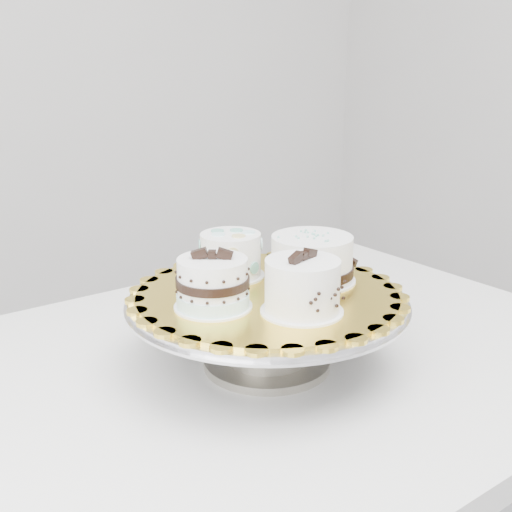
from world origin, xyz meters
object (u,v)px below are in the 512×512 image
table (236,408)px  cake_ribbon (312,260)px  cake_swirl (302,288)px  cake_banded (213,285)px  cake_board (267,294)px  cake_dots (231,255)px  cake_stand (267,318)px

table → cake_ribbon: 0.26m
cake_swirl → cake_ribbon: cake_swirl is taller
cake_banded → table: bearing=69.4°
cake_board → cake_dots: size_ratio=3.17×
cake_board → cake_swirl: size_ratio=3.05×
cake_stand → table: bearing=138.9°
cake_swirl → cake_dots: 0.18m
table → cake_swirl: 0.26m
table → cake_dots: bearing=60.8°
cake_stand → cake_banded: size_ratio=3.10×
table → cake_dots: (0.03, 0.06, 0.23)m
cake_board → cake_dots: 0.10m
cake_swirl → cake_banded: bearing=121.4°
cake_banded → cake_board: bearing=40.7°
cake_ribbon → cake_stand: bearing=164.5°
table → cake_stand: 0.16m
cake_stand → cake_ribbon: bearing=2.9°
cake_dots → cake_ribbon: (0.09, -0.09, -0.00)m
table → cake_dots: size_ratio=10.50×
cake_banded → cake_dots: 0.13m
cake_board → cake_banded: cake_banded is taller
cake_swirl → cake_dots: size_ratio=1.04×
table → cake_board: bearing=-43.8°
cake_swirl → cake_ribbon: size_ratio=0.80×
cake_dots → cake_ribbon: 0.13m
cake_stand → cake_board: cake_board is taller
table → cake_ribbon: cake_ribbon is taller
cake_banded → cake_stand: bearing=40.7°
cake_stand → cake_swirl: bearing=-93.1°
cake_banded → cake_swirl: bearing=-5.6°
cake_swirl → table: bearing=87.6°
cake_banded → cake_ribbon: 0.18m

